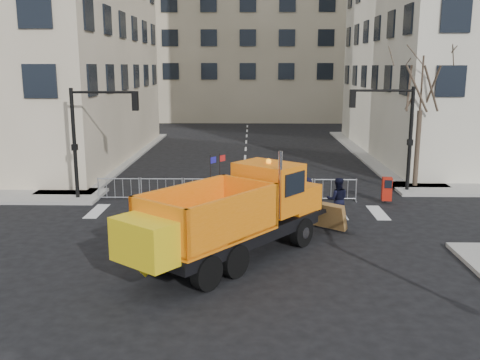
{
  "coord_description": "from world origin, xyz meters",
  "views": [
    {
      "loc": [
        0.44,
        -17.57,
        6.41
      ],
      "look_at": [
        0.01,
        2.5,
        2.11
      ],
      "focal_mm": 40.0,
      "sensor_mm": 36.0,
      "label": 1
    }
  ],
  "objects_px": {
    "cop_b": "(337,200)",
    "cop_c": "(278,210)",
    "cop_a": "(307,198)",
    "newspaper_box": "(387,189)",
    "worker": "(70,172)",
    "plow_truck": "(231,214)"
  },
  "relations": [
    {
      "from": "cop_b",
      "to": "worker",
      "type": "xyz_separation_m",
      "value": [
        -12.98,
        5.17,
        0.11
      ]
    },
    {
      "from": "cop_c",
      "to": "worker",
      "type": "bearing_deg",
      "value": -58.78
    },
    {
      "from": "cop_b",
      "to": "cop_c",
      "type": "height_order",
      "value": "cop_b"
    },
    {
      "from": "cop_c",
      "to": "cop_a",
      "type": "bearing_deg",
      "value": -158.17
    },
    {
      "from": "cop_a",
      "to": "newspaper_box",
      "type": "height_order",
      "value": "cop_a"
    },
    {
      "from": "worker",
      "to": "cop_b",
      "type": "bearing_deg",
      "value": -19.83
    },
    {
      "from": "plow_truck",
      "to": "cop_c",
      "type": "xyz_separation_m",
      "value": [
        1.72,
        3.59,
        -0.83
      ]
    },
    {
      "from": "newspaper_box",
      "to": "worker",
      "type": "bearing_deg",
      "value": 178.5
    },
    {
      "from": "worker",
      "to": "plow_truck",
      "type": "bearing_deg",
      "value": -46.82
    },
    {
      "from": "worker",
      "to": "newspaper_box",
      "type": "height_order",
      "value": "worker"
    },
    {
      "from": "cop_c",
      "to": "worker",
      "type": "relative_size",
      "value": 0.9
    },
    {
      "from": "cop_a",
      "to": "worker",
      "type": "height_order",
      "value": "worker"
    },
    {
      "from": "cop_b",
      "to": "plow_truck",
      "type": "bearing_deg",
      "value": 51.52
    },
    {
      "from": "cop_b",
      "to": "newspaper_box",
      "type": "distance_m",
      "value": 4.15
    },
    {
      "from": "cop_a",
      "to": "cop_b",
      "type": "relative_size",
      "value": 0.97
    },
    {
      "from": "cop_c",
      "to": "worker",
      "type": "height_order",
      "value": "worker"
    },
    {
      "from": "cop_a",
      "to": "worker",
      "type": "distance_m",
      "value": 12.7
    },
    {
      "from": "plow_truck",
      "to": "newspaper_box",
      "type": "relative_size",
      "value": 8.15
    },
    {
      "from": "cop_a",
      "to": "newspaper_box",
      "type": "bearing_deg",
      "value": -149.88
    },
    {
      "from": "cop_a",
      "to": "plow_truck",
      "type": "bearing_deg",
      "value": 56.08
    },
    {
      "from": "cop_c",
      "to": "cop_b",
      "type": "bearing_deg",
      "value": 177.03
    },
    {
      "from": "plow_truck",
      "to": "newspaper_box",
      "type": "xyz_separation_m",
      "value": [
        7.08,
        7.79,
        -0.93
      ]
    }
  ]
}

